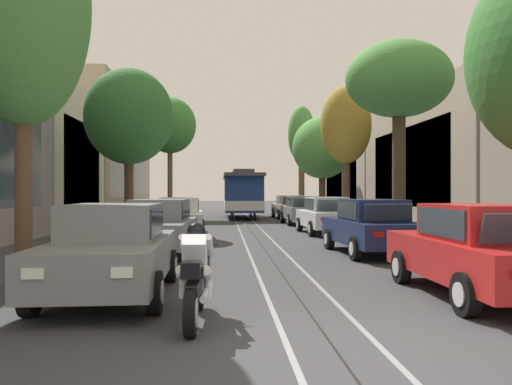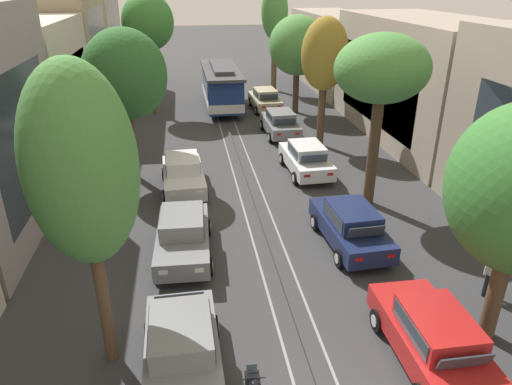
{
  "view_description": "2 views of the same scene",
  "coord_description": "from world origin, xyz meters",
  "px_view_note": "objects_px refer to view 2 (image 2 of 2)",
  "views": [
    {
      "loc": [
        -1.26,
        -5.25,
        1.79
      ],
      "look_at": [
        0.23,
        18.07,
        1.78
      ],
      "focal_mm": 35.26,
      "sensor_mm": 36.0,
      "label": 1
    },
    {
      "loc": [
        -2.72,
        -5.37,
        9.05
      ],
      "look_at": [
        0.0,
        12.44,
        0.77
      ],
      "focal_mm": 32.86,
      "sensor_mm": 36.0,
      "label": 2
    }
  ],
  "objects_px": {
    "parked_car_beige_fifth_right": "(265,99)",
    "cable_car_trolley": "(222,87)",
    "parked_car_grey_near_left": "(182,351)",
    "parked_car_grey_second_left": "(183,235)",
    "pedestrian_on_left_pavement": "(492,271)",
    "street_tree_kerb_right_mid": "(325,56)",
    "parked_car_white_mid_right": "(306,158)",
    "street_tree_kerb_right_second": "(382,71)",
    "parked_car_red_near_right": "(433,338)",
    "parked_car_grey_fourth_right": "(280,123)",
    "street_tree_kerb_left_near": "(81,169)",
    "street_tree_kerb_right_fourth": "(297,46)",
    "street_tree_kerb_left_second": "(125,76)",
    "street_tree_kerb_right_far": "(275,14)",
    "parked_car_white_mid_left": "(183,174)",
    "parked_car_navy_second_right": "(351,226)",
    "street_tree_kerb_left_mid": "(148,23)"
  },
  "relations": [
    {
      "from": "parked_car_grey_second_left",
      "to": "street_tree_kerb_right_mid",
      "type": "height_order",
      "value": "street_tree_kerb_right_mid"
    },
    {
      "from": "parked_car_grey_fourth_right",
      "to": "street_tree_kerb_right_fourth",
      "type": "height_order",
      "value": "street_tree_kerb_right_fourth"
    },
    {
      "from": "parked_car_grey_near_left",
      "to": "parked_car_grey_fourth_right",
      "type": "xyz_separation_m",
      "value": [
        6.23,
        18.92,
        0.0
      ]
    },
    {
      "from": "parked_car_grey_second_left",
      "to": "street_tree_kerb_right_mid",
      "type": "xyz_separation_m",
      "value": [
        8.09,
        10.95,
        4.36
      ]
    },
    {
      "from": "parked_car_grey_near_left",
      "to": "street_tree_kerb_right_fourth",
      "type": "relative_size",
      "value": 0.64
    },
    {
      "from": "parked_car_white_mid_right",
      "to": "street_tree_kerb_right_far",
      "type": "height_order",
      "value": "street_tree_kerb_right_far"
    },
    {
      "from": "parked_car_beige_fifth_right",
      "to": "parked_car_grey_near_left",
      "type": "bearing_deg",
      "value": -104.09
    },
    {
      "from": "parked_car_navy_second_right",
      "to": "parked_car_grey_fourth_right",
      "type": "distance_m",
      "value": 13.45
    },
    {
      "from": "parked_car_white_mid_right",
      "to": "street_tree_kerb_right_mid",
      "type": "height_order",
      "value": "street_tree_kerb_right_mid"
    },
    {
      "from": "parked_car_white_mid_left",
      "to": "pedestrian_on_left_pavement",
      "type": "relative_size",
      "value": 2.71
    },
    {
      "from": "parked_car_white_mid_left",
      "to": "parked_car_navy_second_right",
      "type": "xyz_separation_m",
      "value": [
        6.0,
        -5.98,
        0.0
      ]
    },
    {
      "from": "street_tree_kerb_left_near",
      "to": "street_tree_kerb_left_second",
      "type": "relative_size",
      "value": 1.08
    },
    {
      "from": "pedestrian_on_left_pavement",
      "to": "street_tree_kerb_right_mid",
      "type": "bearing_deg",
      "value": 94.77
    },
    {
      "from": "parked_car_beige_fifth_right",
      "to": "cable_car_trolley",
      "type": "relative_size",
      "value": 0.48
    },
    {
      "from": "parked_car_beige_fifth_right",
      "to": "street_tree_kerb_right_mid",
      "type": "distance_m",
      "value": 9.83
    },
    {
      "from": "street_tree_kerb_right_fourth",
      "to": "pedestrian_on_left_pavement",
      "type": "distance_m",
      "value": 22.71
    },
    {
      "from": "parked_car_grey_second_left",
      "to": "parked_car_white_mid_left",
      "type": "bearing_deg",
      "value": 89.26
    },
    {
      "from": "street_tree_kerb_right_second",
      "to": "parked_car_red_near_right",
      "type": "bearing_deg",
      "value": -101.5
    },
    {
      "from": "street_tree_kerb_left_near",
      "to": "street_tree_kerb_right_fourth",
      "type": "height_order",
      "value": "street_tree_kerb_left_near"
    },
    {
      "from": "cable_car_trolley",
      "to": "pedestrian_on_left_pavement",
      "type": "distance_m",
      "value": 24.87
    },
    {
      "from": "street_tree_kerb_left_second",
      "to": "street_tree_kerb_right_mid",
      "type": "xyz_separation_m",
      "value": [
        10.35,
        3.47,
        0.13
      ]
    },
    {
      "from": "street_tree_kerb_left_second",
      "to": "parked_car_red_near_right",
      "type": "bearing_deg",
      "value": -58.31
    },
    {
      "from": "parked_car_navy_second_right",
      "to": "street_tree_kerb_left_second",
      "type": "xyz_separation_m",
      "value": [
        -8.33,
        7.72,
        4.23
      ]
    },
    {
      "from": "parked_car_grey_fourth_right",
      "to": "street_tree_kerb_right_far",
      "type": "relative_size",
      "value": 0.5
    },
    {
      "from": "parked_car_white_mid_right",
      "to": "street_tree_kerb_right_fourth",
      "type": "height_order",
      "value": "street_tree_kerb_right_fourth"
    },
    {
      "from": "parked_car_beige_fifth_right",
      "to": "parked_car_white_mid_left",
      "type": "bearing_deg",
      "value": -114.13
    },
    {
      "from": "parked_car_red_near_right",
      "to": "parked_car_beige_fifth_right",
      "type": "relative_size",
      "value": 0.99
    },
    {
      "from": "parked_car_white_mid_right",
      "to": "street_tree_kerb_right_second",
      "type": "bearing_deg",
      "value": -63.7
    },
    {
      "from": "parked_car_grey_fourth_right",
      "to": "pedestrian_on_left_pavement",
      "type": "xyz_separation_m",
      "value": [
        3.18,
        -17.05,
        0.12
      ]
    },
    {
      "from": "parked_car_grey_near_left",
      "to": "parked_car_grey_second_left",
      "type": "relative_size",
      "value": 1.0
    },
    {
      "from": "parked_car_grey_near_left",
      "to": "parked_car_grey_fourth_right",
      "type": "distance_m",
      "value": 19.92
    },
    {
      "from": "parked_car_grey_near_left",
      "to": "parked_car_grey_second_left",
      "type": "xyz_separation_m",
      "value": [
        0.07,
        5.71,
        0.0
      ]
    },
    {
      "from": "parked_car_red_near_right",
      "to": "street_tree_kerb_left_second",
      "type": "height_order",
      "value": "street_tree_kerb_left_second"
    },
    {
      "from": "parked_car_grey_second_left",
      "to": "pedestrian_on_left_pavement",
      "type": "bearing_deg",
      "value": -22.38
    },
    {
      "from": "parked_car_white_mid_right",
      "to": "street_tree_kerb_right_far",
      "type": "distance_m",
      "value": 19.99
    },
    {
      "from": "street_tree_kerb_left_mid",
      "to": "street_tree_kerb_right_fourth",
      "type": "height_order",
      "value": "street_tree_kerb_left_mid"
    },
    {
      "from": "street_tree_kerb_right_fourth",
      "to": "pedestrian_on_left_pavement",
      "type": "bearing_deg",
      "value": -87.52
    },
    {
      "from": "street_tree_kerb_right_mid",
      "to": "street_tree_kerb_left_second",
      "type": "bearing_deg",
      "value": -161.44
    },
    {
      "from": "parked_car_grey_near_left",
      "to": "parked_car_white_mid_left",
      "type": "xyz_separation_m",
      "value": [
        0.15,
        11.44,
        0.0
      ]
    },
    {
      "from": "parked_car_grey_near_left",
      "to": "street_tree_kerb_right_fourth",
      "type": "distance_m",
      "value": 25.96
    },
    {
      "from": "parked_car_white_mid_right",
      "to": "street_tree_kerb_left_second",
      "type": "height_order",
      "value": "street_tree_kerb_left_second"
    },
    {
      "from": "street_tree_kerb_left_second",
      "to": "parked_car_navy_second_right",
      "type": "bearing_deg",
      "value": -42.82
    },
    {
      "from": "parked_car_beige_fifth_right",
      "to": "street_tree_kerb_left_mid",
      "type": "bearing_deg",
      "value": 178.32
    },
    {
      "from": "street_tree_kerb_right_second",
      "to": "pedestrian_on_left_pavement",
      "type": "xyz_separation_m",
      "value": [
        1.26,
        -6.9,
        -4.81
      ]
    },
    {
      "from": "parked_car_grey_fourth_right",
      "to": "street_tree_kerb_left_near",
      "type": "xyz_separation_m",
      "value": [
        -8.08,
        -17.98,
        4.51
      ]
    },
    {
      "from": "parked_car_grey_second_left",
      "to": "parked_car_white_mid_right",
      "type": "height_order",
      "value": "same"
    },
    {
      "from": "street_tree_kerb_left_mid",
      "to": "street_tree_kerb_right_fourth",
      "type": "xyz_separation_m",
      "value": [
        10.16,
        -1.28,
        -1.56
      ]
    },
    {
      "from": "parked_car_grey_fourth_right",
      "to": "street_tree_kerb_right_second",
      "type": "height_order",
      "value": "street_tree_kerb_right_second"
    },
    {
      "from": "parked_car_grey_fourth_right",
      "to": "street_tree_kerb_left_near",
      "type": "distance_m",
      "value": 20.22
    },
    {
      "from": "parked_car_grey_near_left",
      "to": "street_tree_kerb_right_second",
      "type": "distance_m",
      "value": 12.95
    }
  ]
}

